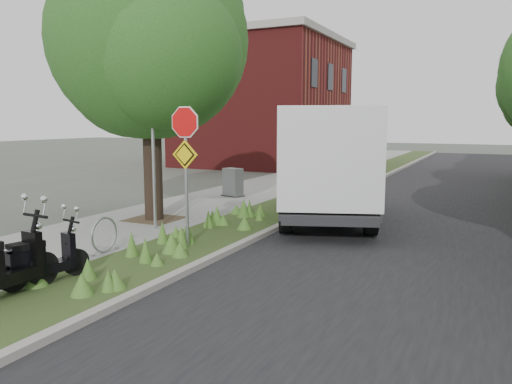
% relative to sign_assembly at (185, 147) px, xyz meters
% --- Properties ---
extents(ground, '(120.00, 120.00, 0.00)m').
position_rel_sign_assembly_xyz_m(ground, '(1.40, -0.58, -2.33)').
color(ground, '#4C5147').
rests_on(ground, ground).
extents(sidewalk_near, '(3.50, 60.00, 0.12)m').
position_rel_sign_assembly_xyz_m(sidewalk_near, '(-2.85, 9.42, -2.27)').
color(sidewalk_near, gray).
rests_on(sidewalk_near, ground).
extents(verge, '(2.00, 60.00, 0.12)m').
position_rel_sign_assembly_xyz_m(verge, '(-0.10, 9.42, -2.27)').
color(verge, '#344B20').
rests_on(verge, ground).
extents(kerb_near, '(0.20, 60.00, 0.13)m').
position_rel_sign_assembly_xyz_m(kerb_near, '(0.90, 9.42, -2.26)').
color(kerb_near, '#9E9991').
rests_on(kerb_near, ground).
extents(road, '(7.00, 60.00, 0.01)m').
position_rel_sign_assembly_xyz_m(road, '(4.40, 9.42, -2.32)').
color(road, black).
rests_on(road, ground).
extents(street_tree_main, '(6.21, 5.54, 7.66)m').
position_rel_sign_assembly_xyz_m(street_tree_main, '(-2.68, 2.28, 2.48)').
color(street_tree_main, black).
rests_on(street_tree_main, ground).
extents(bare_post, '(0.08, 0.08, 4.00)m').
position_rel_sign_assembly_xyz_m(bare_post, '(-1.80, 1.22, -0.21)').
color(bare_post, '#A5A8AD').
rests_on(bare_post, ground).
extents(bike_hoop, '(0.06, 0.78, 0.77)m').
position_rel_sign_assembly_xyz_m(bike_hoop, '(-1.30, -1.18, -1.83)').
color(bike_hoop, '#A5A8AD').
rests_on(bike_hoop, ground).
extents(sign_assembly, '(0.94, 0.08, 3.22)m').
position_rel_sign_assembly_xyz_m(sign_assembly, '(0.00, 0.00, 0.00)').
color(sign_assembly, '#A5A8AD').
rests_on(sign_assembly, ground).
extents(brick_building, '(9.40, 10.40, 8.30)m').
position_rel_sign_assembly_xyz_m(brick_building, '(-8.10, 21.42, 1.88)').
color(brick_building, maroon).
rests_on(brick_building, ground).
extents(scooter_far, '(0.56, 1.62, 0.78)m').
position_rel_sign_assembly_xyz_m(scooter_far, '(-0.81, -3.35, -1.83)').
color(scooter_far, black).
rests_on(scooter_far, ground).
extents(box_truck, '(4.28, 6.55, 2.77)m').
position_rel_sign_assembly_xyz_m(box_truck, '(1.71, 4.62, -0.52)').
color(box_truck, '#262628').
rests_on(box_truck, ground).
extents(utility_cabinet, '(0.90, 0.73, 1.04)m').
position_rel_sign_assembly_xyz_m(utility_cabinet, '(-2.69, 7.06, -1.71)').
color(utility_cabinet, '#262628').
rests_on(utility_cabinet, ground).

